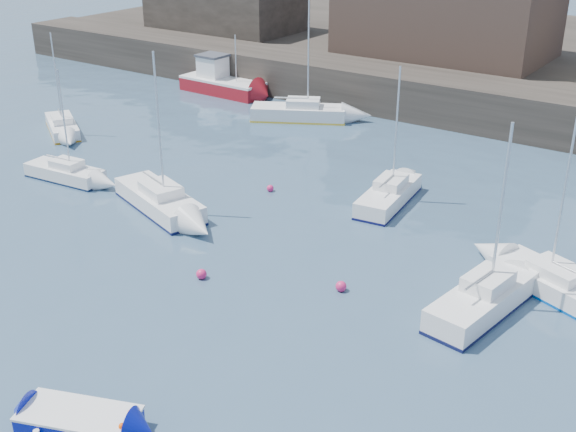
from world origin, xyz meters
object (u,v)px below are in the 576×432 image
Objects in this scene: blue_dinghy at (79,420)px; sailboat_e at (62,126)px; sailboat_f at (389,195)px; fishing_boat at (221,81)px; sailboat_h at (299,112)px; buoy_mid at (341,291)px; sailboat_d at (561,286)px; sailboat_b at (159,200)px; sailboat_c at (483,300)px; buoy_near at (202,278)px; buoy_far at (270,191)px; sailboat_a at (65,172)px.

blue_dinghy is 30.96m from sailboat_e.
sailboat_e is 23.98m from sailboat_f.
sailboat_h is at bearing -16.02° from fishing_boat.
sailboat_f is 15.74× the size of buoy_mid.
sailboat_e is at bearing 175.38° from sailboat_d.
sailboat_h is at bearing 112.24° from blue_dinghy.
sailboat_c is (17.38, -0.10, 0.05)m from sailboat_b.
blue_dinghy is 9.85m from buoy_near.
sailboat_b reaches higher than blue_dinghy.
blue_dinghy is at bearing -56.73° from fishing_boat.
buoy_mid is (-7.56, -4.71, -0.47)m from sailboat_d.
blue_dinghy is 19.92m from buoy_far.
sailboat_c is 16.76× the size of buoy_near.
sailboat_h is 18.90× the size of buoy_mid.
fishing_boat is at bearing 123.27° from blue_dinghy.
sailboat_f is (23.91, 1.72, 0.06)m from sailboat_e.
sailboat_a reaches higher than buoy_mid.
sailboat_d is at bearing 54.36° from sailboat_c.
sailboat_d is at bearing -8.11° from buoy_far.
sailboat_f reaches higher than fishing_boat.
buoy_far is at bearing -160.66° from sailboat_f.
sailboat_e is 17.79m from buoy_far.
sailboat_e is 17.80× the size of buoy_far.
sailboat_a is 16.79× the size of buoy_far.
sailboat_a is at bearing -179.66° from sailboat_b.
sailboat_a is at bearing 174.81° from buoy_mid.
sailboat_b reaches higher than fishing_boat.
blue_dinghy is 0.55× the size of sailboat_f.
sailboat_b is 7.85m from buoy_near.
sailboat_h is (-20.24, 17.30, -0.02)m from sailboat_c.
blue_dinghy reaches higher than buoy_near.
fishing_boat is at bearing 163.98° from sailboat_h.
buoy_mid is (24.23, -21.68, -0.93)m from fishing_boat.
sailboat_b is 15.58m from sailboat_e.
sailboat_d is 11.08m from sailboat_f.
sailboat_h reaches higher than blue_dinghy.
buoy_near is (-12.98, -7.20, -0.47)m from sailboat_d.
sailboat_c is 20.04× the size of buoy_far.
sailboat_h reaches higher than sailboat_b.
buoy_far is at bearing 58.03° from sailboat_b.
sailboat_a is at bearing 141.47° from blue_dinghy.
buoy_near reaches higher than buoy_far.
sailboat_h reaches higher than sailboat_a.
sailboat_h is (11.65, 11.53, 0.12)m from sailboat_e.
sailboat_b is at bearing 125.57° from blue_dinghy.
buoy_mid is (2.25, 11.81, -0.39)m from blue_dinghy.
sailboat_f is at bearing 76.29° from buoy_near.
fishing_boat is at bearing 145.99° from sailboat_c.
sailboat_a is at bearing -76.07° from fishing_boat.
sailboat_b reaches higher than sailboat_f.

